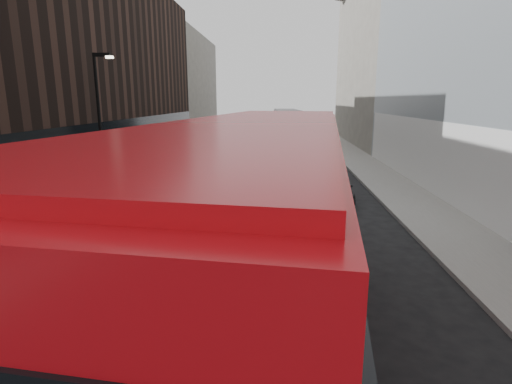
% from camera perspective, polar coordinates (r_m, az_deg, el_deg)
% --- Properties ---
extents(sidewalk_right, '(3.00, 80.00, 0.15)m').
position_cam_1_polar(sidewalk_right, '(28.77, 16.14, 3.00)').
color(sidewalk_right, slate).
rests_on(sidewalk_right, ground).
extents(sidewalk_left, '(2.00, 80.00, 0.15)m').
position_cam_1_polar(sidewalk_left, '(29.52, -14.71, 3.33)').
color(sidewalk_left, slate).
rests_on(sidewalk_left, ground).
extents(building_modern_block, '(5.03, 22.00, 20.00)m').
position_cam_1_polar(building_modern_block, '(26.30, 28.85, 22.64)').
color(building_modern_block, '#A3A9AE').
rests_on(building_modern_block, ground).
extents(building_victorian, '(6.50, 24.00, 21.00)m').
position_cam_1_polar(building_victorian, '(48.01, 16.56, 18.29)').
color(building_victorian, slate).
rests_on(building_victorian, ground).
extents(building_left_mid, '(5.00, 24.00, 14.00)m').
position_cam_1_polar(building_left_mid, '(35.09, -18.45, 15.94)').
color(building_left_mid, black).
rests_on(building_left_mid, ground).
extents(building_left_far, '(5.00, 20.00, 13.00)m').
position_cam_1_polar(building_left_far, '(56.13, -9.93, 14.55)').
color(building_left_far, slate).
rests_on(building_left_far, ground).
extents(street_lamp, '(1.06, 0.22, 7.00)m').
position_cam_1_polar(street_lamp, '(22.69, -21.35, 10.52)').
color(street_lamp, black).
rests_on(street_lamp, sidewalk_left).
extents(red_bus, '(3.98, 11.38, 4.52)m').
position_cam_1_polar(red_bus, '(6.95, 0.32, -6.48)').
color(red_bus, '#AC0A11').
rests_on(red_bus, ground).
extents(grey_bus, '(3.38, 11.66, 3.72)m').
position_cam_1_polar(grey_bus, '(47.67, 4.43, 9.58)').
color(grey_bus, black).
rests_on(grey_bus, ground).
extents(car_a, '(1.48, 3.65, 1.24)m').
position_cam_1_polar(car_a, '(19.97, 11.31, 0.61)').
color(car_a, black).
rests_on(car_a, ground).
extents(car_b, '(1.81, 4.76, 1.55)m').
position_cam_1_polar(car_b, '(28.82, 4.53, 4.90)').
color(car_b, gray).
rests_on(car_b, ground).
extents(car_c, '(2.88, 5.65, 1.57)m').
position_cam_1_polar(car_c, '(27.03, 7.56, 4.31)').
color(car_c, black).
rests_on(car_c, ground).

